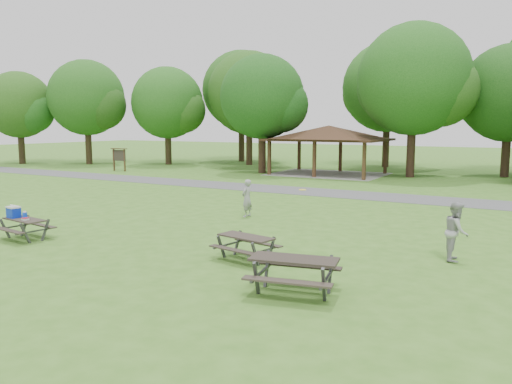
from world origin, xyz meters
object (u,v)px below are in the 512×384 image
at_px(picnic_table_near, 21,219).
at_px(picnic_table_middle, 246,242).
at_px(frisbee_catcher, 456,231).
at_px(frisbee_thrower, 247,198).

bearing_deg(picnic_table_near, picnic_table_middle, 10.60).
bearing_deg(frisbee_catcher, frisbee_thrower, 63.84).
distance_m(picnic_table_near, frisbee_catcher, 13.77).
relative_size(picnic_table_middle, frisbee_catcher, 1.11).
height_order(frisbee_thrower, frisbee_catcher, frisbee_catcher).
xyz_separation_m(picnic_table_middle, frisbee_catcher, (5.17, 2.89, 0.31)).
distance_m(picnic_table_middle, frisbee_thrower, 6.71).
distance_m(picnic_table_near, frisbee_thrower, 8.53).
bearing_deg(picnic_table_middle, picnic_table_near, -169.40).
relative_size(picnic_table_near, frisbee_catcher, 1.08).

